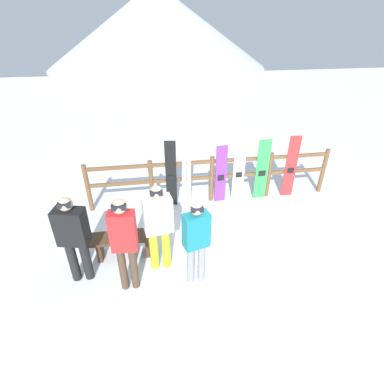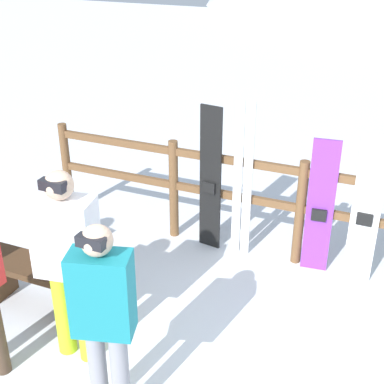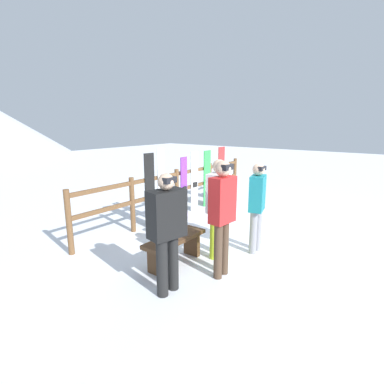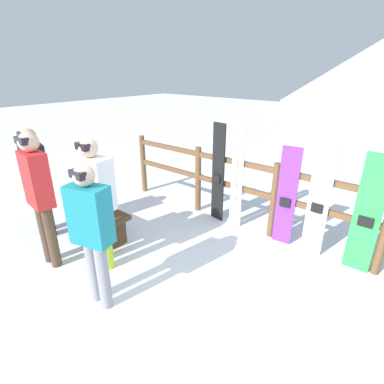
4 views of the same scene
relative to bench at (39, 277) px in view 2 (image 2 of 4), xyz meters
name	(u,v)px [view 2 (image 2 of 4)]	position (x,y,z in m)	size (l,w,h in m)	color
fence	(301,204)	(1.97, 1.63, 0.35)	(5.63, 0.10, 1.13)	brown
bench	(39,277)	(0.00, 0.00, 0.00)	(1.14, 0.36, 0.45)	#4C331E
person_teal	(103,313)	(1.20, -0.79, 0.57)	(0.44, 0.32, 1.54)	gray
person_white	(67,256)	(0.64, -0.38, 0.61)	(0.49, 0.33, 1.63)	#B7D826
snowboard_black_stripe	(210,180)	(1.03, 1.57, 0.46)	(0.24, 0.08, 1.58)	black
ski_pair_white	(243,182)	(1.37, 1.58, 0.50)	(0.20, 0.02, 1.66)	white
snowboard_purple	(320,208)	(2.16, 1.57, 0.37)	(0.26, 0.07, 1.40)	purple
snowboard_white	(366,212)	(2.58, 1.57, 0.42)	(0.26, 0.06, 1.50)	white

